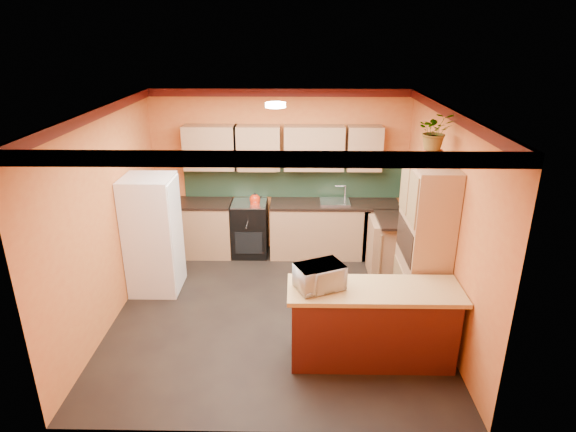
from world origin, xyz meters
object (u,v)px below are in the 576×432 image
(microwave, at_px, (319,277))
(stove, at_px, (250,228))
(base_cabinets_back, at_px, (287,230))
(fridge, at_px, (153,235))
(pantry, at_px, (424,247))
(breakfast_bar, at_px, (372,327))

(microwave, bearing_deg, stove, 85.38)
(base_cabinets_back, bearing_deg, fridge, -147.25)
(fridge, relative_size, pantry, 0.81)
(fridge, xyz_separation_m, microwave, (2.28, -1.59, 0.22))
(base_cabinets_back, distance_m, microwave, 2.90)
(stove, relative_size, breakfast_bar, 0.51)
(stove, distance_m, microwave, 3.04)
(fridge, bearing_deg, stove, 43.96)
(base_cabinets_back, relative_size, breakfast_bar, 2.03)
(stove, xyz_separation_m, fridge, (-1.25, -1.21, 0.39))
(fridge, xyz_separation_m, pantry, (3.60, -0.77, 0.20))
(base_cabinets_back, relative_size, pantry, 1.74)
(pantry, height_order, breakfast_bar, pantry)
(microwave, bearing_deg, fridge, 120.33)
(pantry, xyz_separation_m, breakfast_bar, (-0.72, -0.82, -0.61))
(stove, height_order, pantry, pantry)
(stove, relative_size, microwave, 1.82)
(pantry, bearing_deg, stove, 139.92)
(breakfast_bar, height_order, microwave, microwave)
(breakfast_bar, bearing_deg, stove, 120.20)
(base_cabinets_back, xyz_separation_m, microwave, (0.40, -2.80, 0.63))
(pantry, bearing_deg, microwave, -148.12)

